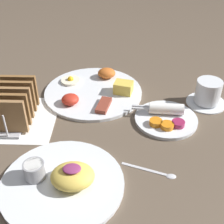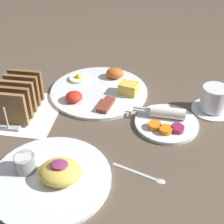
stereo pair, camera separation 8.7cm
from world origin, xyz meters
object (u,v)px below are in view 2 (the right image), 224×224
Objects in this scene: toast_rack at (18,98)px; coffee_cup at (214,100)px; plate_breakfast at (100,90)px; plate_condiments at (167,122)px; plate_foreground at (51,175)px.

coffee_cup is at bearing 9.92° from toast_rack.
plate_condiments is at bearing -33.10° from plate_breakfast.
plate_condiments is 1.56× the size of coffee_cup.
plate_foreground is (-0.04, -0.38, 0.00)m from plate_breakfast.
plate_foreground is 0.51m from coffee_cup.
plate_foreground is 1.54× the size of toast_rack.
plate_breakfast is 0.35m from coffee_cup.
plate_foreground reaches higher than plate_condiments.
toast_rack is (-0.21, -0.15, 0.04)m from plate_breakfast.
plate_condiments is at bearing 0.81° from toast_rack.
plate_breakfast reaches higher than plate_condiments.
plate_breakfast is 0.26m from toast_rack.
plate_foreground is 2.31× the size of coffee_cup.
toast_rack is at bearing -170.08° from coffee_cup.
plate_foreground is (-0.25, -0.24, 0.00)m from plate_condiments.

